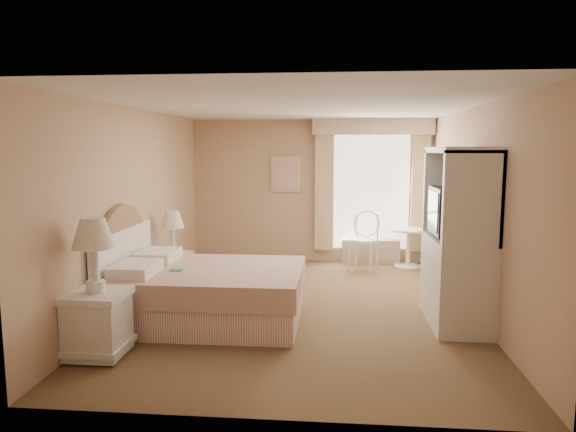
# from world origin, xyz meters

# --- Properties ---
(room) EXTENTS (4.21, 5.51, 2.51)m
(room) POSITION_xyz_m (0.00, 0.00, 1.25)
(room) COLOR brown
(room) RESTS_ON ground
(window) EXTENTS (2.05, 0.22, 2.51)m
(window) POSITION_xyz_m (1.05, 2.65, 1.34)
(window) COLOR white
(window) RESTS_ON room
(framed_art) EXTENTS (0.52, 0.04, 0.62)m
(framed_art) POSITION_xyz_m (-0.45, 2.71, 1.55)
(framed_art) COLOR #D8BD85
(framed_art) RESTS_ON room
(bed) EXTENTS (2.12, 1.64, 1.45)m
(bed) POSITION_xyz_m (-1.12, -0.59, 0.35)
(bed) COLOR tan
(bed) RESTS_ON room
(nightstand_near) EXTENTS (0.55, 0.55, 1.33)m
(nightstand_near) POSITION_xyz_m (-1.84, -1.74, 0.50)
(nightstand_near) COLOR white
(nightstand_near) RESTS_ON room
(nightstand_far) EXTENTS (0.46, 0.46, 1.11)m
(nightstand_far) POSITION_xyz_m (-1.84, 0.61, 0.42)
(nightstand_far) COLOR white
(nightstand_far) RESTS_ON room
(round_table) EXTENTS (0.62, 0.62, 0.65)m
(round_table) POSITION_xyz_m (1.67, 2.40, 0.44)
(round_table) COLOR white
(round_table) RESTS_ON room
(cafe_chair) EXTENTS (0.61, 0.61, 0.98)m
(cafe_chair) POSITION_xyz_m (0.92, 2.21, 0.57)
(cafe_chair) COLOR white
(cafe_chair) RESTS_ON room
(armoire) EXTENTS (0.60, 1.21, 2.01)m
(armoire) POSITION_xyz_m (1.81, -0.44, 0.83)
(armoire) COLOR white
(armoire) RESTS_ON room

